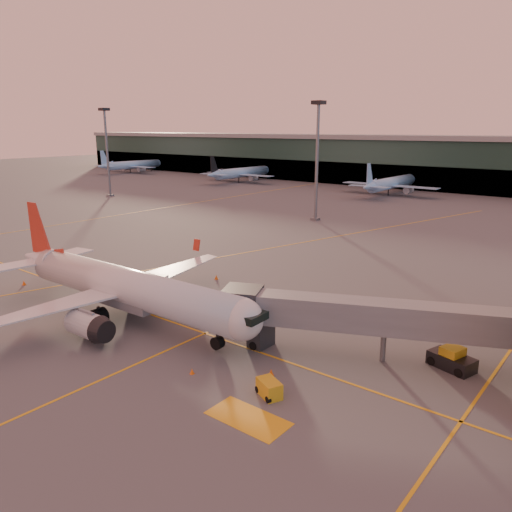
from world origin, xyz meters
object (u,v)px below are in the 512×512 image
Objects in this scene: gpu_cart at (269,389)px; pushback_tug at (452,360)px; catering_truck at (146,289)px; main_airplane at (122,287)px.

gpu_cart is 0.61× the size of pushback_tug.
catering_truck reaches higher than gpu_cart.
gpu_cart is at bearing -108.43° from pushback_tug.
catering_truck is at bearing -171.93° from gpu_cart.
main_airplane is 14.64× the size of gpu_cart.
main_airplane is 8.90× the size of pushback_tug.
main_airplane is 6.87× the size of catering_truck.
main_airplane reaches higher than gpu_cart.
pushback_tug is at bearing 16.79° from main_airplane.
pushback_tug is (9.50, 13.42, 0.16)m from gpu_cart.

